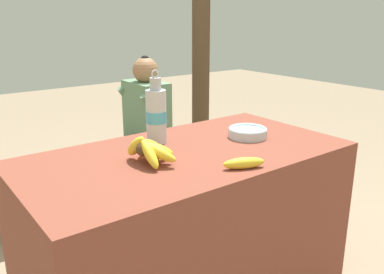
% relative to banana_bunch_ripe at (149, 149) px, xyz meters
% --- Properties ---
extents(market_counter, '(1.36, 0.71, 0.74)m').
position_rel_banana_bunch_ripe_xyz_m(market_counter, '(0.19, 0.02, -0.43)').
color(market_counter, brown).
rests_on(market_counter, ground_plane).
extents(banana_bunch_ripe, '(0.16, 0.25, 0.12)m').
position_rel_banana_bunch_ripe_xyz_m(banana_bunch_ripe, '(0.00, 0.00, 0.00)').
color(banana_bunch_ripe, '#4C381E').
rests_on(banana_bunch_ripe, market_counter).
extents(serving_bowl, '(0.18, 0.18, 0.05)m').
position_rel_banana_bunch_ripe_xyz_m(serving_bowl, '(0.54, 0.02, -0.03)').
color(serving_bowl, silver).
rests_on(serving_bowl, market_counter).
extents(water_bottle, '(0.09, 0.09, 0.32)m').
position_rel_banana_bunch_ripe_xyz_m(water_bottle, '(0.16, 0.20, 0.07)').
color(water_bottle, silver).
rests_on(water_bottle, market_counter).
extents(loose_banana_front, '(0.16, 0.10, 0.04)m').
position_rel_banana_bunch_ripe_xyz_m(loose_banana_front, '(0.25, -0.26, -0.04)').
color(loose_banana_front, yellow).
rests_on(loose_banana_front, market_counter).
extents(wooden_bench, '(1.56, 0.32, 0.39)m').
position_rel_banana_bunch_ripe_xyz_m(wooden_bench, '(0.39, 1.14, -0.46)').
color(wooden_bench, brown).
rests_on(wooden_bench, ground_plane).
extents(seated_vendor, '(0.40, 0.39, 1.02)m').
position_rel_banana_bunch_ripe_xyz_m(seated_vendor, '(0.60, 1.11, -0.22)').
color(seated_vendor, '#232328').
rests_on(seated_vendor, ground_plane).
extents(banana_bunch_green, '(0.14, 0.24, 0.11)m').
position_rel_banana_bunch_ripe_xyz_m(banana_bunch_green, '(-0.02, 1.13, -0.35)').
color(banana_bunch_green, '#4C381E').
rests_on(banana_bunch_green, wooden_bench).
extents(support_post_far, '(0.15, 0.15, 2.33)m').
position_rel_banana_bunch_ripe_xyz_m(support_post_far, '(1.38, 1.44, 0.37)').
color(support_post_far, '#4C3823').
rests_on(support_post_far, ground_plane).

